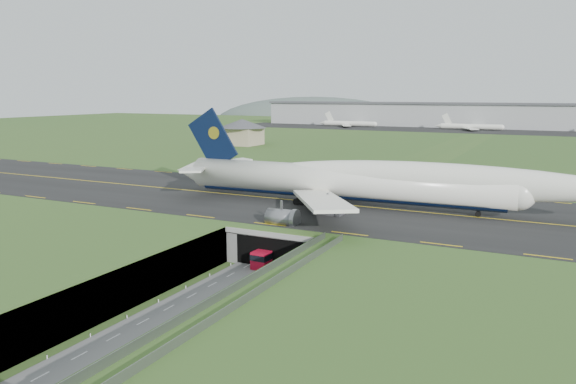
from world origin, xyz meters
The scene contains 10 objects.
ground centered at (0.00, 0.00, 0.00)m, with size 900.00×900.00×0.00m, color #2B5221.
airfield_deck centered at (0.00, 0.00, 3.00)m, with size 800.00×800.00×6.00m, color gray.
trench_road centered at (0.00, -7.50, 0.10)m, with size 12.00×75.00×0.20m, color slate.
taxiway centered at (0.00, 33.00, 6.09)m, with size 800.00×44.00×0.18m, color black.
tunnel_portal centered at (0.00, 16.71, 3.33)m, with size 17.00×22.30×6.00m.
guideway centered at (11.00, -19.11, 5.32)m, with size 3.00×53.00×7.05m.
jumbo_jet centered at (8.65, 32.67, 11.13)m, with size 88.13×57.81×19.13m.
shuttle_tram centered at (-0.71, 9.00, 1.60)m, with size 2.91×7.15×2.90m.
service_building centered at (-80.75, 134.02, 12.48)m, with size 20.14×20.14×10.93m.
cargo_terminal centered at (-0.06, 299.41, 13.96)m, with size 320.00×67.00×15.60m.
Camera 1 is at (41.08, -67.84, 27.70)m, focal length 35.00 mm.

